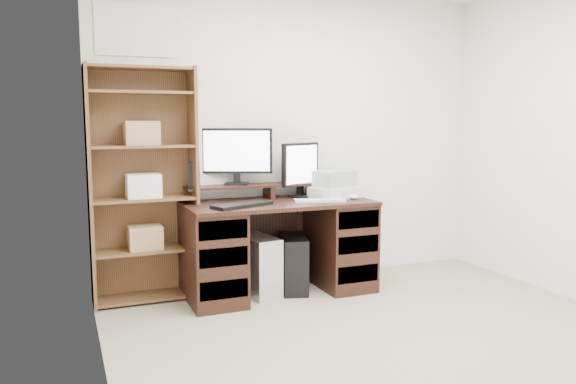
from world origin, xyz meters
TOP-DOWN VIEW (x-y plane):
  - room at (-0.00, 0.00)m, footprint 3.54×4.04m
  - desk at (-0.32, 1.64)m, footprint 1.50×0.70m
  - riser_shelf at (-0.32, 1.85)m, footprint 1.40×0.22m
  - monitor_wide at (-0.58, 1.91)m, footprint 0.55×0.26m
  - monitor_small at (-0.05, 1.82)m, footprint 0.40×0.23m
  - speaker at (-0.96, 1.85)m, footprint 0.11×0.11m
  - keyboard_black at (-0.68, 1.48)m, footprint 0.51×0.33m
  - keyboard_white at (-0.03, 1.49)m, footprint 0.42×0.23m
  - mouse at (0.30, 1.52)m, footprint 0.09×0.08m
  - printer at (0.19, 1.65)m, footprint 0.43×0.37m
  - basket at (0.19, 1.65)m, footprint 0.36×0.30m
  - tower_silver at (-0.50, 1.66)m, footprint 0.28×0.50m
  - tower_black at (-0.19, 1.65)m, footprint 0.31×0.49m
  - bookshelf at (-1.35, 1.86)m, footprint 0.80×0.30m

SIDE VIEW (x-z plane):
  - tower_black at x=-0.19m, z-range 0.00..0.45m
  - tower_silver at x=-0.50m, z-range 0.00..0.48m
  - desk at x=-0.32m, z-range 0.01..0.76m
  - keyboard_white at x=-0.03m, z-range 0.75..0.77m
  - keyboard_black at x=-0.68m, z-range 0.75..0.78m
  - mouse at x=0.30m, z-range 0.75..0.78m
  - printer at x=0.19m, z-range 0.75..0.84m
  - riser_shelf at x=-0.32m, z-range 0.78..0.90m
  - basket at x=0.19m, z-range 0.84..0.98m
  - bookshelf at x=-1.35m, z-range 0.02..1.82m
  - speaker at x=-0.96m, z-range 0.87..1.07m
  - monitor_small at x=-0.05m, z-range 0.77..1.23m
  - monitor_wide at x=-0.58m, z-range 0.90..1.36m
  - room at x=0.00m, z-range -0.02..2.52m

